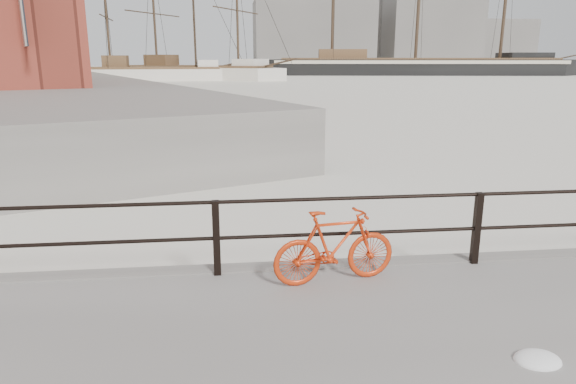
# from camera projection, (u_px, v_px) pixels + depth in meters

# --- Properties ---
(ground) EXTENTS (400.00, 400.00, 0.00)m
(ground) POSITION_uv_depth(u_px,v_px,m) (466.00, 282.00, 7.31)
(ground) COLOR white
(ground) RESTS_ON ground
(guardrail) EXTENTS (28.00, 0.10, 1.00)m
(guardrail) POSITION_uv_depth(u_px,v_px,m) (477.00, 228.00, 6.95)
(guardrail) COLOR black
(guardrail) RESTS_ON promenade
(bicycle) EXTENTS (1.59, 0.49, 0.95)m
(bicycle) POSITION_uv_depth(u_px,v_px,m) (335.00, 246.00, 6.36)
(bicycle) COLOR red
(bicycle) RESTS_ON promenade
(barque_black) EXTENTS (68.98, 31.45, 37.16)m
(barque_black) POSITION_uv_depth(u_px,v_px,m) (414.00, 75.00, 93.82)
(barque_black) COLOR black
(barque_black) RESTS_ON ground
(schooner_mid) EXTENTS (32.65, 25.83, 21.63)m
(schooner_mid) POSITION_uv_depth(u_px,v_px,m) (197.00, 79.00, 74.82)
(schooner_mid) COLOR silver
(schooner_mid) RESTS_ON ground
(schooner_left) EXTENTS (25.83, 13.20, 18.97)m
(schooner_left) POSITION_uv_depth(u_px,v_px,m) (155.00, 81.00, 70.87)
(schooner_left) COLOR silver
(schooner_left) RESTS_ON ground
(industrial_west) EXTENTS (32.00, 18.00, 18.00)m
(industrial_west) POSITION_uv_depth(u_px,v_px,m) (312.00, 35.00, 141.74)
(industrial_west) COLOR gray
(industrial_west) RESTS_ON ground
(industrial_mid) EXTENTS (26.00, 20.00, 24.00)m
(industrial_mid) POSITION_uv_depth(u_px,v_px,m) (428.00, 26.00, 149.57)
(industrial_mid) COLOR gray
(industrial_mid) RESTS_ON ground
(industrial_east) EXTENTS (20.00, 16.00, 14.00)m
(industrial_east) POSITION_uv_depth(u_px,v_px,m) (493.00, 44.00, 158.13)
(industrial_east) COLOR gray
(industrial_east) RESTS_ON ground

